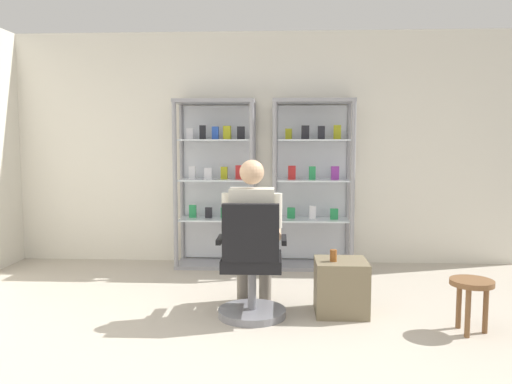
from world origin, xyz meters
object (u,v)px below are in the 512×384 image
Objects in this scene: display_cabinet_left at (216,182)px; wooden_stool at (471,290)px; office_chair at (252,271)px; display_cabinet_right at (312,183)px; storage_crate at (341,287)px; tea_glass at (333,256)px; seated_shopkeeper at (253,229)px.

display_cabinet_left reaches higher than wooden_stool.
display_cabinet_left is at bearing 105.87° from office_chair.
storage_crate is at bearing -84.71° from display_cabinet_right.
storage_crate is at bearing 12.75° from office_chair.
display_cabinet_left reaches higher than tea_glass.
tea_glass is at bearing -3.33° from seated_shopkeeper.
office_chair is (0.51, -1.81, -0.57)m from display_cabinet_left.
wooden_stool is (0.99, -0.35, -0.17)m from tea_glass.
display_cabinet_left reaches higher than office_chair.
seated_shopkeeper reaches higher than storage_crate.
wooden_stool is (1.66, -0.23, -0.07)m from office_chair.
tea_glass is 1.07m from wooden_stool.
storage_crate reaches higher than wooden_stool.
seated_shopkeeper is (-0.00, 0.16, 0.32)m from office_chair.
wooden_stool is at bearing -7.87° from office_chair.
seated_shopkeeper is at bearing 90.64° from office_chair.
display_cabinet_right is 1.98m from office_chair.
display_cabinet_left is 1.00× the size of display_cabinet_right.
seated_shopkeeper reaches higher than office_chair.
display_cabinet_right is 4.66× the size of wooden_stool.
seated_shopkeeper reaches higher than tea_glass.
seated_shopkeeper is 1.75m from wooden_stool.
tea_glass is at bearing -87.24° from display_cabinet_right.
tea_glass is (1.18, -1.68, -0.47)m from display_cabinet_left.
tea_glass is 0.24× the size of wooden_stool.
seated_shopkeeper is (0.51, -1.64, -0.25)m from display_cabinet_left.
tea_glass is at bearing -148.95° from storage_crate.
office_chair reaches higher than storage_crate.
display_cabinet_left is 1.98× the size of office_chair.
display_cabinet_right is 1.81m from storage_crate.
display_cabinet_right reaches higher than tea_glass.
office_chair is at bearing -107.96° from display_cabinet_right.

